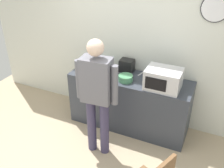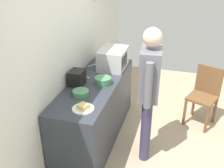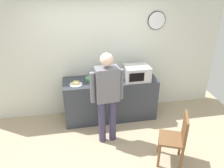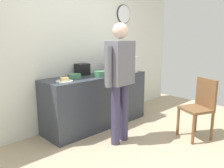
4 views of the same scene
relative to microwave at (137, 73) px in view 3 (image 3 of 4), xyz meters
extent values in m
plane|color=tan|center=(-0.74, -1.12, -1.06)|extent=(6.00, 6.00, 0.00)
cube|color=silver|center=(-0.74, 0.48, 0.24)|extent=(5.40, 0.10, 2.60)
cylinder|color=white|center=(0.48, 0.42, 0.95)|extent=(0.35, 0.03, 0.35)
cylinder|color=black|center=(0.48, 0.42, 0.95)|extent=(0.37, 0.02, 0.37)
cube|color=#333842|center=(-0.54, 0.10, -0.60)|extent=(1.94, 0.62, 0.91)
cube|color=silver|center=(0.00, 0.00, 0.00)|extent=(0.50, 0.38, 0.30)
cube|color=black|center=(-0.06, -0.19, 0.00)|extent=(0.30, 0.01, 0.18)
cylinder|color=white|center=(-1.24, 0.00, -0.14)|extent=(0.25, 0.25, 0.01)
cube|color=#D6C071|center=(-1.24, 0.00, -0.11)|extent=(0.14, 0.14, 0.05)
cylinder|color=#4C8E60|center=(-0.57, -0.02, -0.10)|extent=(0.22, 0.22, 0.09)
cylinder|color=#4C8E60|center=(-0.95, 0.15, -0.12)|extent=(0.20, 0.20, 0.07)
cube|color=black|center=(-0.68, 0.30, -0.05)|extent=(0.22, 0.18, 0.20)
cube|color=silver|center=(0.00, 0.33, -0.15)|extent=(0.15, 0.12, 0.01)
cube|color=silver|center=(-0.43, 0.30, -0.15)|extent=(0.06, 0.17, 0.01)
cylinder|color=#3B3656|center=(-0.63, -0.65, -0.61)|extent=(0.13, 0.13, 0.89)
cylinder|color=#3B3656|center=(-0.83, -0.67, -0.61)|extent=(0.13, 0.13, 0.89)
cube|color=slate|center=(-0.73, -0.66, 0.14)|extent=(0.42, 0.27, 0.62)
cylinder|color=slate|center=(-0.48, -0.64, 0.11)|extent=(0.09, 0.09, 0.56)
cylinder|color=slate|center=(-0.98, -0.68, 0.11)|extent=(0.09, 0.09, 0.56)
sphere|color=beige|center=(-0.73, -0.66, 0.59)|extent=(0.22, 0.22, 0.22)
cylinder|color=brown|center=(0.13, -1.15, -0.83)|extent=(0.04, 0.04, 0.45)
cylinder|color=brown|center=(-0.01, -1.48, -0.83)|extent=(0.04, 0.04, 0.45)
cylinder|color=brown|center=(0.45, -1.28, -0.83)|extent=(0.04, 0.04, 0.45)
cylinder|color=brown|center=(0.32, -1.61, -0.83)|extent=(0.04, 0.04, 0.45)
cube|color=brown|center=(0.22, -1.38, -0.59)|extent=(0.52, 0.52, 0.04)
cube|color=brown|center=(0.39, -1.45, -0.34)|extent=(0.19, 0.39, 0.45)
camera|label=1|loc=(0.67, -3.22, 1.74)|focal=41.06mm
camera|label=2|loc=(-3.57, -1.01, 1.43)|focal=42.08mm
camera|label=3|loc=(-1.27, -4.08, 1.91)|focal=36.68mm
camera|label=4|loc=(-3.08, -2.93, 0.52)|focal=36.95mm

